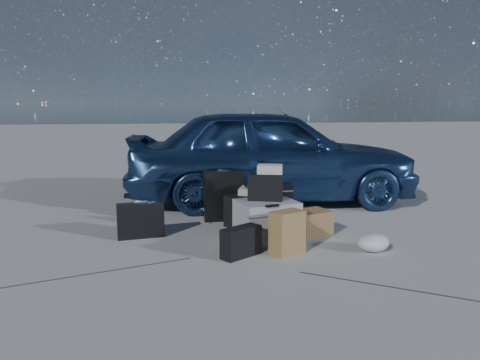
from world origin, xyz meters
The scene contains 15 objects.
ground centered at (0.00, 0.00, 0.00)m, with size 60.00×60.00×0.00m, color #A0A09C.
car centered at (0.63, 2.12, 0.69)m, with size 1.64×4.06×1.38m, color #2D5186.
pelican_case centered at (0.16, 0.22, 0.21)m, with size 0.58×0.48×0.42m, color gray.
laptop_bag centered at (0.14, 0.23, 0.56)m, with size 0.36×0.09×0.27m, color black.
briefcase centered at (-1.14, 0.53, 0.19)m, with size 0.49×0.11×0.38m, color black.
suitcase_left centered at (-0.18, 1.16, 0.31)m, with size 0.47×0.17×0.61m, color black.
suitcase_right centered at (0.27, 0.50, 0.27)m, with size 0.46×0.16×0.55m, color black.
white_carton centered at (0.25, 0.49, 0.65)m, with size 0.27×0.21×0.21m, color beige.
duffel_bag centered at (0.18, 0.89, 0.18)m, with size 0.74×0.32×0.37m, color black.
flat_box_white centered at (0.20, 0.89, 0.41)m, with size 0.43×0.32×0.07m, color beige.
flat_box_black centered at (0.21, 0.89, 0.48)m, with size 0.30×0.21×0.06m, color black.
kraft_bag centered at (0.26, -0.24, 0.21)m, with size 0.31×0.19×0.42m, color olive.
cardboard_box centered at (0.70, 0.38, 0.13)m, with size 0.36×0.31×0.27m, color olive.
plastic_bag centered at (1.10, -0.29, 0.09)m, with size 0.32×0.28×0.18m, color silver.
messenger_bag centered at (-0.19, -0.25, 0.14)m, with size 0.40×0.15×0.28m, color black.
Camera 1 is at (-0.85, -4.41, 1.42)m, focal length 35.00 mm.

